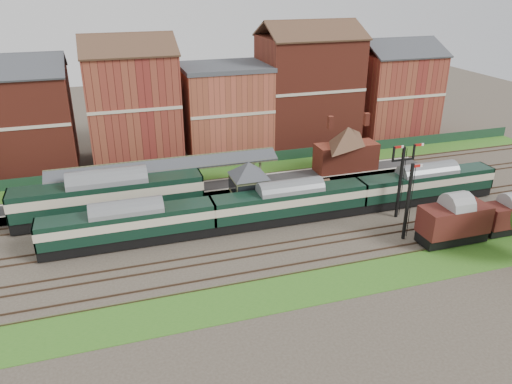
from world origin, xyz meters
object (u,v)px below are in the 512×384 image
object	(u,v)px
goods_van_a	(454,221)
dmu_train	(290,202)
signal_box	(249,186)
platform_railcar	(109,196)
semaphore_bracket	(401,177)

from	to	relation	value
goods_van_a	dmu_train	bearing A→B (deg)	146.38
signal_box	dmu_train	xyz separation A→B (m)	(3.54, -3.25, -0.93)
platform_railcar	goods_van_a	world-z (taller)	platform_railcar
semaphore_bracket	goods_van_a	size ratio (longest dim) A/B	1.22
signal_box	dmu_train	distance (m)	4.90
signal_box	dmu_train	world-z (taller)	signal_box
dmu_train	signal_box	bearing A→B (deg)	137.46
dmu_train	platform_railcar	world-z (taller)	platform_railcar
semaphore_bracket	goods_van_a	world-z (taller)	semaphore_bracket
signal_box	semaphore_bracket	xyz separation A→B (m)	(15.04, -5.75, 1.44)
signal_box	platform_railcar	bearing A→B (deg)	167.39
semaphore_bracket	goods_van_a	distance (m)	7.20
semaphore_bracket	goods_van_a	bearing A→B (deg)	-72.60
dmu_train	goods_van_a	size ratio (longest dim) A/B	7.46
dmu_train	goods_van_a	distance (m)	16.25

